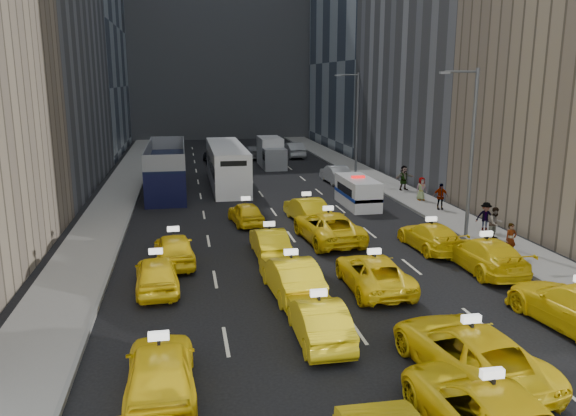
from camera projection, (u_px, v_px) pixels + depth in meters
name	position (u px, v px, depth m)	size (l,w,h in m)	color
ground	(377.00, 358.00, 17.36)	(160.00, 160.00, 0.00)	black
sidewalk_west	(115.00, 201.00, 39.40)	(3.00, 90.00, 0.15)	gray
sidewalk_east	(398.00, 190.00, 43.18)	(3.00, 90.00, 0.15)	gray
curb_west	(136.00, 200.00, 39.66)	(0.15, 90.00, 0.18)	slate
curb_east	(380.00, 191.00, 42.91)	(0.15, 90.00, 0.18)	slate
streetlight_near	(470.00, 148.00, 29.40)	(2.15, 0.22, 9.00)	#595B60
streetlight_far	(356.00, 121.00, 48.56)	(2.15, 0.22, 9.00)	#595B60
taxi_2	(489.00, 412.00, 13.21)	(2.59, 5.63, 1.56)	yellow
taxi_4	(161.00, 370.00, 15.07)	(1.86, 4.63, 1.58)	yellow
taxi_5	(318.00, 319.00, 18.46)	(1.51, 4.32, 1.42)	yellow
taxi_6	(469.00, 351.00, 16.16)	(2.60, 5.64, 1.57)	yellow
taxi_8	(157.00, 273.00, 22.80)	(1.71, 4.25, 1.45)	yellow
taxi_9	(291.00, 276.00, 22.39)	(1.64, 4.70, 1.55)	yellow
taxi_10	(373.00, 273.00, 22.99)	(2.30, 4.99, 1.39)	yellow
taxi_11	(485.00, 255.00, 25.15)	(2.11, 5.19, 1.51)	yellow
taxi_12	(174.00, 249.00, 26.04)	(1.75, 4.35, 1.48)	yellow
taxi_13	(269.00, 242.00, 27.36)	(1.45, 4.17, 1.37)	yellow
taxi_14	(328.00, 227.00, 29.74)	(2.63, 5.71, 1.59)	yellow
taxi_15	(430.00, 236.00, 28.33)	(1.92, 4.72, 1.37)	yellow
taxi_16	(246.00, 213.00, 33.31)	(1.58, 3.94, 1.34)	yellow
taxi_17	(306.00, 209.00, 33.93)	(1.58, 4.52, 1.49)	yellow
nypd_van	(358.00, 193.00, 37.92)	(2.20, 5.00, 2.10)	silver
double_decker	(167.00, 168.00, 42.87)	(4.34, 12.52, 3.57)	black
city_bus	(227.00, 165.00, 45.38)	(3.86, 12.86, 3.27)	silver
box_truck	(271.00, 153.00, 55.09)	(2.39, 6.27, 2.83)	silver
misc_car_0	(336.00, 174.00, 46.62)	(1.57, 4.49, 1.48)	#A3A6AA
misc_car_1	(171.00, 159.00, 55.20)	(2.51, 5.44, 1.51)	black
misc_car_2	(252.00, 152.00, 61.01)	(1.94, 4.77, 1.38)	gray
misc_car_3	(213.00, 155.00, 57.96)	(1.77, 4.40, 1.50)	black
misc_car_4	(293.00, 150.00, 61.79)	(1.74, 5.00, 1.65)	#93959A
pedestrian_0	(511.00, 239.00, 26.84)	(0.58, 0.38, 1.59)	gray
pedestrian_1	(495.00, 223.00, 29.65)	(0.83, 0.46, 1.71)	gray
pedestrian_2	(486.00, 217.00, 31.16)	(1.06, 0.44, 1.64)	gray
pedestrian_3	(440.00, 196.00, 36.39)	(1.00, 0.46, 1.71)	gray
pedestrian_4	(421.00, 189.00, 39.17)	(0.80, 0.43, 1.63)	gray
pedestrian_5	(404.00, 178.00, 42.80)	(1.74, 0.50, 1.87)	gray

